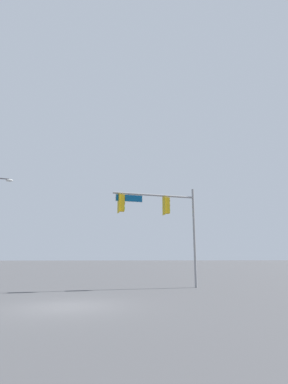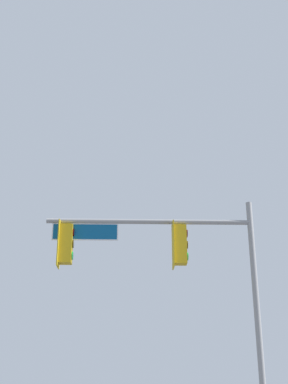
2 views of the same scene
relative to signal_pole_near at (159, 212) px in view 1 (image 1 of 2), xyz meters
The scene contains 2 objects.
ground_plane 9.65m from the signal_pole_near, 53.74° to the left, with size 400.00×400.00×0.00m, color #474749.
signal_pole_near is the anchor object (origin of this frame).
Camera 1 is at (-1.82, 13.10, 1.95)m, focal length 28.00 mm.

